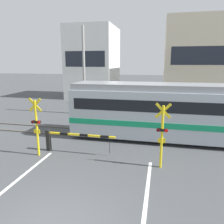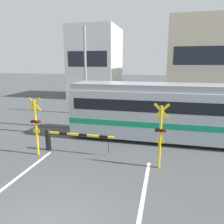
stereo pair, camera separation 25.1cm
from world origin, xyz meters
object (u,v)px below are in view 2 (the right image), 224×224
Objects in this scene: crossing_signal_left at (36,124)px; crossing_signal_right at (160,133)px; crossing_barrier_far at (147,115)px; commuter_train at (217,113)px; pedestrian at (119,103)px; crossing_barrier_near at (64,137)px.

crossing_signal_left and crossing_signal_right have the same top height.
commuter_train is at bearing -33.49° from crossing_barrier_far.
commuter_train is at bearing -40.01° from pedestrian.
crossing_signal_right is (-2.99, -3.87, -0.19)m from commuter_train.
commuter_train reaches higher than crossing_barrier_near.
commuter_train is 5.02m from crossing_barrier_far.
commuter_train is 4.55× the size of crossing_barrier_far.
crossing_signal_right is 1.68× the size of pedestrian.
crossing_barrier_near is 4.98m from crossing_signal_right.
commuter_train is 5.75× the size of crossing_signal_right.
crossing_signal_left reaches higher than pedestrian.
crossing_barrier_near is at bearing -122.39° from crossing_barrier_far.
crossing_signal_left is at bearing -148.73° from crossing_barrier_near.
pedestrian reaches higher than crossing_barrier_near.
crossing_signal_left is (-4.86, -6.58, 0.83)m from crossing_barrier_far.
crossing_signal_left is at bearing -126.45° from crossing_barrier_far.
crossing_signal_right reaches higher than pedestrian.
crossing_barrier_near is 6.99m from crossing_barrier_far.
pedestrian is at bearing 77.67° from crossing_signal_left.
crossing_barrier_near is 2.13× the size of pedestrian.
crossing_signal_right is at bearing -68.09° from pedestrian.
crossing_barrier_far is (-4.10, 2.71, -1.02)m from commuter_train.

